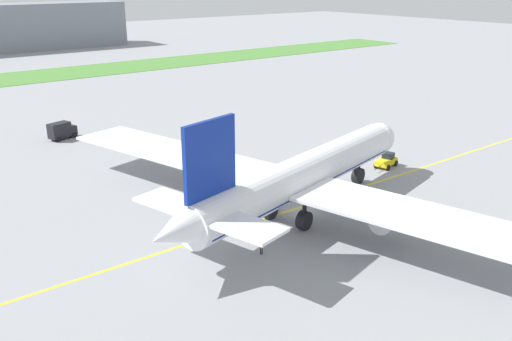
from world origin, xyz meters
name	(u,v)px	position (x,y,z in m)	size (l,w,h in m)	color
ground_plane	(301,211)	(0.00, 0.00, 0.00)	(600.00, 600.00, 0.00)	gray
apron_taxi_line	(295,209)	(0.00, 1.03, 0.00)	(280.00, 0.36, 0.01)	yellow
grass_median_strip	(16,78)	(0.00, 123.82, 0.05)	(320.00, 24.00, 0.10)	#4C8438
airliner_foreground	(299,177)	(-1.50, -1.07, 5.29)	(46.66, 74.95, 15.59)	white
pushback_tug	(387,161)	(22.63, 4.88, 0.99)	(5.95, 3.24, 2.18)	yellow
ground_crew_wingwalker_port	(261,246)	(-11.25, -6.02, 0.97)	(0.53, 0.37, 1.60)	black
service_truck_baggage_loader	(62,130)	(-12.08, 51.92, 1.67)	(5.50, 3.50, 3.17)	black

